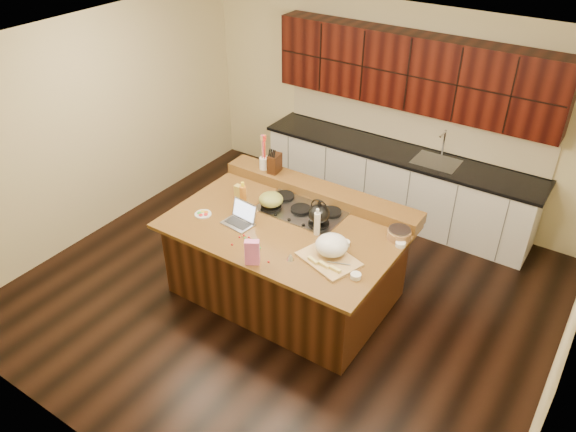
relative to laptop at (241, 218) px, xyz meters
The scene contains 35 objects.
room 0.59m from the laptop, 28.27° to the left, with size 5.52×5.02×2.72m.
island 0.69m from the laptop, 28.27° to the left, with size 2.40×1.60×0.92m.
back_ledge 1.01m from the laptop, 66.02° to the left, with size 2.40×0.30×0.12m, color black.
cooktop 0.66m from the laptop, 51.80° to the left, with size 0.92×0.52×0.05m.
back_counter 2.55m from the laptop, 73.81° to the left, with size 3.70×0.66×2.40m.
kettle 0.81m from the laptop, 28.81° to the left, with size 0.23×0.23×0.21m, color black.
green_bowl 0.41m from the laptop, 74.34° to the left, with size 0.26×0.26×0.15m, color olive.
laptop is the anchor object (origin of this frame).
oil_bottle 0.29m from the laptop, 121.79° to the left, with size 0.07×0.07×0.27m, color orange.
vinegar_bottle 0.81m from the laptop, 18.45° to the left, with size 0.06×0.06×0.25m, color silver.
wooden_tray 1.08m from the laptop, ahead, with size 0.64×0.55×0.22m.
ramekin_a 1.43m from the laptop, ahead, with size 0.10×0.10×0.04m, color white.
ramekin_b 1.13m from the laptop, 12.57° to the left, with size 0.10×0.10×0.04m, color white.
ramekin_c 1.65m from the laptop, 18.98° to the left, with size 0.10×0.10×0.04m, color white.
strainer_bowl 1.63m from the laptop, 23.58° to the left, with size 0.24×0.24×0.09m, color #996B3F.
kitchen_timer 0.82m from the laptop, 17.41° to the right, with size 0.08×0.08×0.07m, color silver.
pink_bag 0.71m from the laptop, 43.57° to the right, with size 0.14×0.07×0.25m, color pink.
candy_plate 0.45m from the laptop, 165.84° to the right, with size 0.18×0.18×0.01m, color white.
package_box 0.54m from the laptop, 129.91° to the left, with size 0.09×0.07×0.13m, color gold.
utensil_crock 1.00m from the laptop, 111.11° to the left, with size 0.12×0.12×0.14m, color white.
knife_block 0.96m from the laptop, 102.81° to the left, with size 0.11×0.18×0.22m, color black.
gumdrop_0 0.57m from the laptop, 40.76° to the right, with size 0.02×0.02×0.02m, color red.
gumdrop_1 0.46m from the laptop, 29.95° to the right, with size 0.02×0.02×0.02m, color #198C26.
gumdrop_2 0.28m from the laptop, 55.45° to the right, with size 0.02×0.02×0.02m, color red.
gumdrop_3 0.38m from the laptop, 28.59° to the right, with size 0.02×0.02×0.02m, color #198C26.
gumdrop_4 0.45m from the laptop, 29.59° to the right, with size 0.02×0.02×0.02m, color red.
gumdrop_5 0.38m from the laptop, 38.68° to the right, with size 0.02×0.02×0.02m, color #198C26.
gumdrop_6 0.26m from the laptop, 46.02° to the right, with size 0.02×0.02×0.02m, color red.
gumdrop_7 0.35m from the laptop, 31.07° to the right, with size 0.02×0.02×0.02m, color #198C26.
gumdrop_8 0.41m from the laptop, 64.74° to the right, with size 0.02×0.02×0.02m, color red.
gumdrop_9 0.31m from the laptop, 45.31° to the right, with size 0.02×0.02×0.02m, color #198C26.
gumdrop_10 0.30m from the laptop, 36.75° to the right, with size 0.02×0.02×0.02m, color red.
gumdrop_11 0.46m from the laptop, 43.23° to the right, with size 0.02×0.02×0.02m, color #198C26.
gumdrop_12 0.75m from the laptop, 32.08° to the right, with size 0.02×0.02×0.02m, color red.
gumdrop_13 0.51m from the laptop, 31.36° to the right, with size 0.02×0.02×0.02m, color #198C26.
Camera 1 is at (2.70, -4.00, 4.19)m, focal length 35.00 mm.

